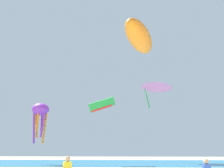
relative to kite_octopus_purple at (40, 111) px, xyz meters
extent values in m
cube|color=#1E6B93|center=(11.29, 4.73, -7.16)|extent=(110.00, 19.57, 0.03)
sphere|color=tan|center=(9.11, -22.68, -5.60)|extent=(0.25, 0.25, 0.25)
sphere|color=tan|center=(15.32, -23.08, -5.68)|extent=(0.24, 0.24, 0.24)
ellipsoid|color=purple|center=(0.00, 0.00, 0.30)|extent=(2.53, 2.53, 1.70)
cylinder|color=purple|center=(0.06, 0.72, -1.54)|extent=(0.28, 0.52, 2.63)
cylinder|color=orange|center=(-0.59, 0.41, -1.93)|extent=(0.54, 0.45, 3.42)
cylinder|color=purple|center=(-0.65, -0.31, -2.32)|extent=(0.64, 0.44, 4.20)
cylinder|color=orange|center=(-0.06, -0.72, -1.54)|extent=(0.28, 0.52, 2.63)
cylinder|color=purple|center=(0.59, -0.41, -1.93)|extent=(0.54, 0.45, 3.42)
cylinder|color=orange|center=(0.65, 0.31, -2.32)|extent=(0.64, 0.44, 4.20)
ellipsoid|color=orange|center=(13.71, -7.59, 7.49)|extent=(4.90, 8.87, 2.54)
cone|color=yellow|center=(13.71, -7.59, 8.82)|extent=(1.57, 1.55, 0.91)
cube|color=green|center=(8.82, -0.94, 0.75)|extent=(3.57, 2.14, 2.41)
cube|color=red|center=(8.82, -0.94, 0.22)|extent=(2.76, 1.44, 1.33)
cone|color=pink|center=(17.08, 4.73, 4.88)|extent=(7.08, 7.08, 1.40)
cylinder|color=green|center=(15.64, 6.30, 3.28)|extent=(1.09, 1.02, 3.79)
camera|label=1|loc=(11.73, -34.71, -5.16)|focal=40.18mm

